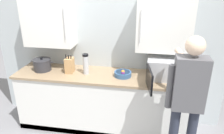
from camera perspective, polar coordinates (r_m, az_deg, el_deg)
The scene contains 8 objects.
back_wall_tiled at distance 3.37m, azimuth -1.51°, elevation 7.21°, with size 3.70×0.44×2.53m.
counter_unit at distance 3.45m, azimuth -2.35°, elevation -8.93°, with size 2.65×0.64×0.91m.
microwave_oven at distance 3.16m, azimuth 13.95°, elevation -0.41°, with size 0.60×0.80×0.29m.
thermos_flask at distance 3.22m, azimuth -6.91°, elevation 0.80°, with size 0.09×0.09×0.31m.
stock_pot at distance 3.52m, azimuth -17.84°, elevation 0.58°, with size 0.36×0.27×0.21m.
fruit_bowl at distance 3.16m, azimuth 2.86°, elevation -1.74°, with size 0.25×0.25×0.10m.
knife_block at distance 3.33m, azimuth -11.06°, elevation 0.47°, with size 0.11×0.15×0.29m.
person_figure at distance 2.54m, azimuth 19.07°, elevation -7.51°, with size 0.44×0.56×1.72m.
Camera 1 is at (0.64, -2.08, 2.24)m, focal length 34.83 mm.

